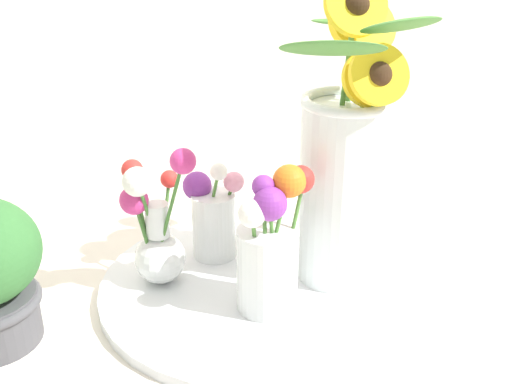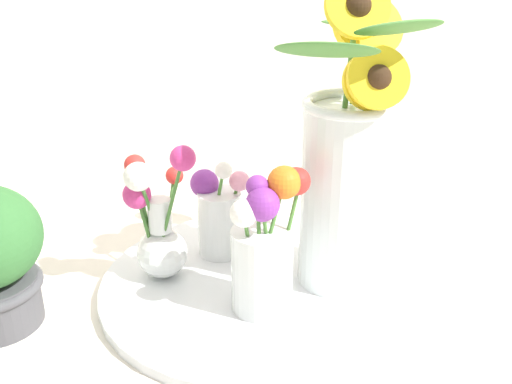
{
  "view_description": "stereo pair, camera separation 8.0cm",
  "coord_description": "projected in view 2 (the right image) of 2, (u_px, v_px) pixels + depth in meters",
  "views": [
    {
      "loc": [
        -0.21,
        -0.67,
        0.48
      ],
      "look_at": [
        -0.03,
        0.03,
        0.15
      ],
      "focal_mm": 42.0,
      "sensor_mm": 36.0,
      "label": 1
    },
    {
      "loc": [
        -0.13,
        -0.69,
        0.48
      ],
      "look_at": [
        -0.03,
        0.03,
        0.15
      ],
      "focal_mm": 42.0,
      "sensor_mm": 36.0,
      "label": 2
    }
  ],
  "objects": [
    {
      "name": "vase_small_back",
      "position": [
        219.0,
        214.0,
        0.91
      ],
      "size": [
        0.09,
        0.07,
        0.16
      ],
      "color": "white",
      "rests_on": "serving_tray"
    },
    {
      "name": "serving_tray",
      "position": [
        256.0,
        285.0,
        0.86
      ],
      "size": [
        0.44,
        0.44,
        0.02
      ],
      "color": "silver",
      "rests_on": "ground_plane"
    },
    {
      "name": "vase_bulb_right",
      "position": [
        158.0,
        226.0,
        0.84
      ],
      "size": [
        0.1,
        0.1,
        0.21
      ],
      "color": "white",
      "rests_on": "serving_tray"
    },
    {
      "name": "mason_jar_sunflowers",
      "position": [
        347.0,
        174.0,
        0.8
      ],
      "size": [
        0.22,
        0.27,
        0.42
      ],
      "color": "silver",
      "rests_on": "serving_tray"
    },
    {
      "name": "vase_small_center",
      "position": [
        264.0,
        251.0,
        0.76
      ],
      "size": [
        0.1,
        0.08,
        0.2
      ],
      "color": "white",
      "rests_on": "serving_tray"
    },
    {
      "name": "ground_plane",
      "position": [
        281.0,
        302.0,
        0.84
      ],
      "size": [
        6.0,
        6.0,
        0.0
      ],
      "primitive_type": "plane",
      "color": "silver"
    }
  ]
}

